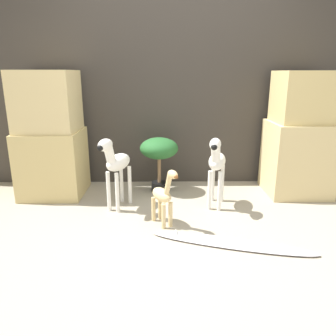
% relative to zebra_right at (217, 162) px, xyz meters
% --- Properties ---
extents(ground_plane, '(14.00, 14.00, 0.00)m').
position_rel_zebra_right_xyz_m(ground_plane, '(-0.38, -0.65, -0.47)').
color(ground_plane, '#9E937F').
extents(wall_back, '(6.40, 0.08, 2.20)m').
position_rel_zebra_right_xyz_m(wall_back, '(-0.38, 0.84, 0.63)').
color(wall_back, '#38332D').
rests_on(wall_back, ground_plane).
extents(rock_pillar_left, '(0.65, 0.62, 1.33)m').
position_rel_zebra_right_xyz_m(rock_pillar_left, '(-1.73, 0.41, 0.17)').
color(rock_pillar_left, '#D1B775').
rests_on(rock_pillar_left, ground_plane).
extents(rock_pillar_right, '(0.65, 0.62, 1.33)m').
position_rel_zebra_right_xyz_m(rock_pillar_right, '(0.96, 0.41, 0.15)').
color(rock_pillar_right, '#DBC184').
rests_on(rock_pillar_right, ground_plane).
extents(zebra_right, '(0.26, 0.50, 0.74)m').
position_rel_zebra_right_xyz_m(zebra_right, '(0.00, 0.00, 0.00)').
color(zebra_right, white).
rests_on(zebra_right, ground_plane).
extents(zebra_left, '(0.31, 0.50, 0.74)m').
position_rel_zebra_right_xyz_m(zebra_left, '(-0.98, -0.02, 0.00)').
color(zebra_left, white).
rests_on(zebra_left, ground_plane).
extents(giraffe_figurine, '(0.27, 0.36, 0.55)m').
position_rel_zebra_right_xyz_m(giraffe_figurine, '(-0.52, -0.40, -0.20)').
color(giraffe_figurine, '#E0C184').
rests_on(giraffe_figurine, ground_plane).
extents(potted_palm_front, '(0.42, 0.42, 0.62)m').
position_rel_zebra_right_xyz_m(potted_palm_front, '(-0.57, 0.47, -0.01)').
color(potted_palm_front, black).
rests_on(potted_palm_front, ground_plane).
extents(surfboard, '(1.30, 0.54, 0.08)m').
position_rel_zebra_right_xyz_m(surfboard, '(0.01, -0.76, -0.46)').
color(surfboard, silver).
rests_on(surfboard, ground_plane).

